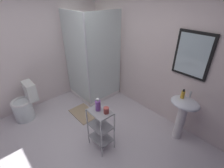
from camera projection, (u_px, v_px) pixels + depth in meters
ground_plane at (79, 154)px, 2.65m from camera, size 4.20×4.20×0.02m
wall_back at (156, 55)px, 3.09m from camera, size 4.20×0.14×2.50m
wall_left at (23, 52)px, 3.22m from camera, size 0.10×4.20×2.50m
shower_stall at (93, 79)px, 3.92m from camera, size 0.92×0.92×2.00m
pedestal_sink at (183, 111)px, 2.68m from camera, size 0.46×0.37×0.81m
sink_faucet at (190, 94)px, 2.61m from camera, size 0.03×0.03×0.10m
toilet at (25, 105)px, 3.27m from camera, size 0.37×0.49×0.76m
storage_cart at (101, 126)px, 2.58m from camera, size 0.38×0.28×0.74m
hand_soap_bottle at (183, 94)px, 2.58m from camera, size 0.06×0.06×0.16m
conditioner_bottle_purple at (98, 105)px, 2.41m from camera, size 0.08×0.08×0.20m
rinse_cup at (106, 110)px, 2.38m from camera, size 0.08×0.08×0.09m
bath_mat at (84, 113)px, 3.51m from camera, size 0.60×0.40×0.02m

